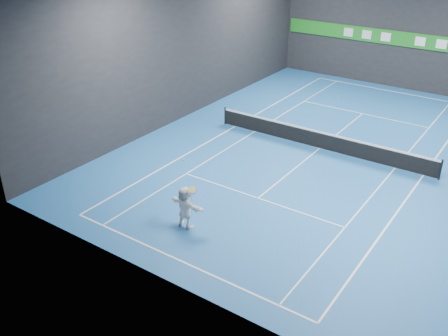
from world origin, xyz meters
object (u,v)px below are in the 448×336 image
Objects in this scene: player at (185,207)px; tennis_net at (320,139)px; tennis_ball at (183,160)px; tennis_racket at (193,192)px.

player is 10.07m from tennis_net.
tennis_ball reaches higher than tennis_net.
tennis_racket reaches higher than tennis_net.
tennis_net is at bearing -93.86° from player.
player is at bearing -173.07° from tennis_racket.
tennis_net is (1.39, 9.84, -2.36)m from tennis_ball.
player is at bearing -97.30° from tennis_net.
tennis_racket is (-0.89, -9.94, 1.14)m from tennis_net.
tennis_net is at bearing 81.96° from tennis_ball.
tennis_ball is 0.01× the size of tennis_net.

